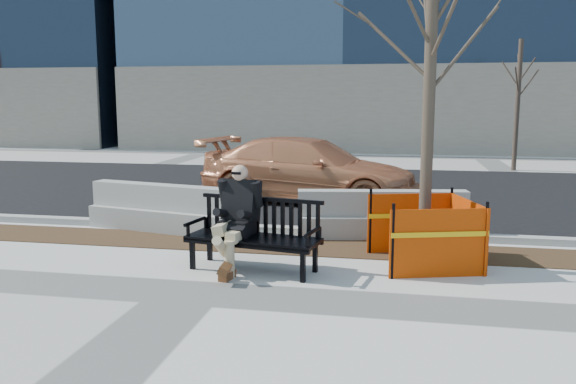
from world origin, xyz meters
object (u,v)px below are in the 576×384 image
Objects in this scene: sedan at (309,201)px; jersey_barrier_left at (165,230)px; bench at (253,270)px; tree_fence at (423,264)px; seated_man at (238,267)px; jersey_barrier_right at (381,237)px.

sedan reaches higher than jersey_barrier_left.
bench is at bearing -167.18° from sedan.
bench is 0.37× the size of tree_fence.
seated_man is 0.51× the size of jersey_barrier_right.
tree_fence reaches higher than sedan.
seated_man reaches higher than bench.
jersey_barrier_right is (-0.67, 1.63, 0.00)m from tree_fence.
sedan reaches higher than seated_man.
tree_fence is 1.76m from jersey_barrier_right.
bench is 0.64× the size of jersey_barrier_left.
jersey_barrier_left reaches higher than jersey_barrier_right.
jersey_barrier_right is at bearing 15.55° from jersey_barrier_left.
seated_man is 0.29× the size of tree_fence.
sedan reaches higher than jersey_barrier_right.
sedan is at bearing 109.00° from jersey_barrier_right.
seated_man is (-0.26, 0.10, 0.00)m from bench.
bench is 5.88m from sedan.
jersey_barrier_right is at bearing 59.55° from seated_man.
jersey_barrier_left is at bearing 146.57° from bench.
seated_man is at bearing -33.64° from jersey_barrier_left.
seated_man is at bearing 169.27° from bench.
tree_fence is at bearing -4.09° from jersey_barrier_left.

